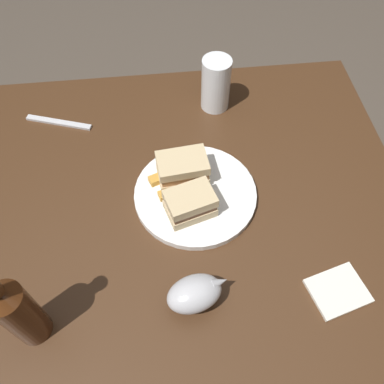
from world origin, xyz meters
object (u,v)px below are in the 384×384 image
Objects in this scene: napkin at (338,291)px; plate at (195,194)px; pint_glass at (216,87)px; sandwich_half_right at (191,203)px; gravy_boat at (195,293)px; sandwich_half_left at (183,169)px; fork at (59,122)px; cider_bottle at (17,311)px.

plate is at bearing -45.45° from napkin.
pint_glass is at bearing -73.08° from napkin.
sandwich_half_right reaches higher than plate.
napkin is at bearing 177.70° from gravy_boat.
pint_glass is at bearing -106.57° from sandwich_half_right.
sandwich_half_right is at bearing 95.69° from sandwich_half_left.
plate reaches higher than napkin.
gravy_boat is at bearing 89.00° from sandwich_half_left.
sandwich_half_left reaches higher than gravy_boat.
pint_glass is 0.43m from fork.
sandwich_half_right is (-0.01, 0.10, -0.00)m from sandwich_half_left.
sandwich_half_right is at bearing -37.88° from napkin.
plate is at bearing -96.79° from gravy_boat.
fork is (0.31, -0.23, -0.05)m from sandwich_half_left.
sandwich_half_left is at bearing -47.43° from napkin.
sandwich_half_right is at bearing 72.99° from plate.
cider_bottle reaches higher than plate.
gravy_boat is at bearing 138.99° from fork.
napkin is (-0.60, -0.01, -0.10)m from cider_bottle.
napkin is at bearing 156.71° from fork.
sandwich_half_right is 0.92× the size of gravy_boat.
cider_bottle reaches higher than sandwich_half_left.
gravy_boat is at bearing 85.82° from sandwich_half_right.
napkin is at bearing 134.55° from plate.
plate is 0.44m from cider_bottle.
sandwich_half_left is 0.30m from gravy_boat.
sandwich_half_left is 0.42m from napkin.
sandwich_half_left is 0.93× the size of gravy_boat.
sandwich_half_left is at bearing -134.75° from cider_bottle.
plate is 2.57× the size of napkin.
sandwich_half_left reaches higher than sandwich_half_right.
fork is (0.32, -0.32, -0.04)m from sandwich_half_right.
cider_bottle is 0.60m from napkin.
gravy_boat is at bearing -2.30° from napkin.
plate is at bearing 159.55° from fork.
pint_glass reaches higher than napkin.
napkin is (-0.28, 0.31, -0.05)m from sandwich_half_left.
sandwich_half_left is 0.28m from pint_glass.
sandwich_half_right is 0.36m from pint_glass.
cider_bottle is at bearing 45.25° from sandwich_half_left.
sandwich_half_right is at bearing -94.18° from gravy_boat.
sandwich_half_right is 0.20m from gravy_boat.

